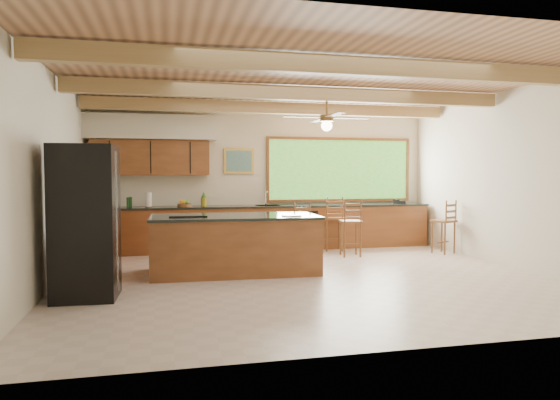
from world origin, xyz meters
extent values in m
plane|color=beige|center=(0.00, 0.00, 0.00)|extent=(7.20, 7.20, 0.00)
cube|color=beige|center=(0.00, 3.25, 1.50)|extent=(7.20, 0.04, 3.00)
cube|color=beige|center=(0.00, -3.25, 1.50)|extent=(7.20, 0.04, 3.00)
cube|color=beige|center=(-3.60, 0.00, 1.50)|extent=(0.04, 6.50, 3.00)
cube|color=beige|center=(3.60, 0.00, 1.50)|extent=(0.04, 6.50, 3.00)
cube|color=tan|center=(0.00, 0.00, 3.00)|extent=(7.20, 6.50, 0.04)
cube|color=#A17F50|center=(0.00, -1.60, 2.86)|extent=(7.10, 0.15, 0.22)
cube|color=#A17F50|center=(0.00, 0.50, 2.86)|extent=(7.10, 0.15, 0.22)
cube|color=#A17F50|center=(0.00, 2.30, 2.86)|extent=(7.10, 0.15, 0.22)
cube|color=brown|center=(-2.35, 3.06, 1.90)|extent=(2.30, 0.35, 0.70)
cube|color=beige|center=(-2.35, 2.99, 2.50)|extent=(2.60, 0.50, 0.48)
cylinder|color=#FFEABF|center=(-3.05, 2.99, 2.27)|extent=(0.10, 0.10, 0.01)
cylinder|color=#FFEABF|center=(-1.65, 2.99, 2.27)|extent=(0.10, 0.10, 0.01)
cube|color=#6BBB42|center=(1.70, 3.22, 1.67)|extent=(3.20, 0.04, 1.30)
cube|color=gold|center=(-0.55, 3.22, 1.85)|extent=(0.64, 0.03, 0.54)
cube|color=#41755D|center=(-0.55, 3.20, 1.85)|extent=(0.54, 0.01, 0.44)
cube|color=brown|center=(0.00, 2.91, 0.44)|extent=(7.00, 0.65, 0.88)
cube|color=black|center=(0.00, 2.91, 0.90)|extent=(7.04, 0.69, 0.04)
cube|color=brown|center=(-3.26, 1.35, 0.44)|extent=(0.65, 2.35, 0.88)
cube|color=black|center=(-3.26, 1.35, 0.90)|extent=(0.69, 2.39, 0.04)
cube|color=black|center=(0.70, 2.58, 0.42)|extent=(0.60, 0.02, 0.78)
cube|color=silver|center=(0.00, 2.91, 0.91)|extent=(0.50, 0.38, 0.03)
cylinder|color=silver|center=(0.00, 3.11, 1.07)|extent=(0.03, 0.03, 0.30)
cylinder|color=silver|center=(0.00, 3.01, 1.20)|extent=(0.03, 0.20, 0.03)
cylinder|color=silver|center=(-2.40, 2.86, 1.07)|extent=(0.12, 0.12, 0.29)
cylinder|color=#1A3D18|center=(-2.75, 2.95, 1.02)|extent=(0.06, 0.06, 0.20)
cylinder|color=#1A3D18|center=(-2.80, 2.94, 1.02)|extent=(0.05, 0.05, 0.19)
cube|color=black|center=(2.98, 2.88, 0.97)|extent=(0.23, 0.20, 0.10)
cube|color=brown|center=(-1.00, 0.60, 0.44)|extent=(2.63, 1.28, 0.88)
cube|color=black|center=(-1.00, 0.60, 0.90)|extent=(2.67, 1.32, 0.04)
cube|color=black|center=(-1.72, 0.62, 0.93)|extent=(0.59, 0.48, 0.02)
cylinder|color=silver|center=(-0.14, 0.28, 0.92)|extent=(0.32, 0.32, 0.02)
cube|color=black|center=(-3.05, -0.64, 0.97)|extent=(0.79, 0.77, 1.94)
cube|color=silver|center=(-2.67, -0.64, 0.97)|extent=(0.02, 0.05, 1.78)
cube|color=brown|center=(0.40, 1.75, 0.62)|extent=(0.40, 0.40, 0.04)
cylinder|color=brown|center=(0.26, 1.61, 0.30)|extent=(0.04, 0.04, 0.61)
cylinder|color=brown|center=(0.55, 1.61, 0.30)|extent=(0.04, 0.04, 0.61)
cylinder|color=brown|center=(0.26, 1.90, 0.30)|extent=(0.04, 0.04, 0.61)
cylinder|color=brown|center=(0.55, 1.90, 0.30)|extent=(0.04, 0.04, 0.61)
cube|color=brown|center=(1.38, 1.69, 0.67)|extent=(0.44, 0.44, 0.04)
cylinder|color=brown|center=(1.22, 1.53, 0.32)|extent=(0.04, 0.04, 0.65)
cylinder|color=brown|center=(1.53, 1.53, 0.32)|extent=(0.04, 0.04, 0.65)
cylinder|color=brown|center=(1.22, 1.84, 0.32)|extent=(0.04, 0.04, 0.65)
cylinder|color=brown|center=(1.53, 1.84, 0.32)|extent=(0.04, 0.04, 0.65)
cube|color=brown|center=(1.29, 2.45, 0.67)|extent=(0.45, 0.45, 0.04)
cylinder|color=brown|center=(1.13, 2.29, 0.32)|extent=(0.04, 0.04, 0.65)
cylinder|color=brown|center=(1.45, 2.29, 0.32)|extent=(0.04, 0.04, 0.65)
cylinder|color=brown|center=(1.13, 2.61, 0.32)|extent=(0.04, 0.04, 0.65)
cylinder|color=brown|center=(1.45, 2.61, 0.32)|extent=(0.04, 0.04, 0.65)
cube|color=brown|center=(3.30, 1.60, 0.64)|extent=(0.50, 0.50, 0.04)
cylinder|color=brown|center=(3.15, 1.45, 0.31)|extent=(0.04, 0.04, 0.62)
cylinder|color=brown|center=(3.45, 1.45, 0.31)|extent=(0.04, 0.04, 0.62)
cylinder|color=brown|center=(3.15, 1.75, 0.31)|extent=(0.04, 0.04, 0.62)
cylinder|color=brown|center=(3.45, 1.75, 0.31)|extent=(0.04, 0.04, 0.62)
camera|label=1|loc=(-2.05, -7.28, 1.58)|focal=32.00mm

